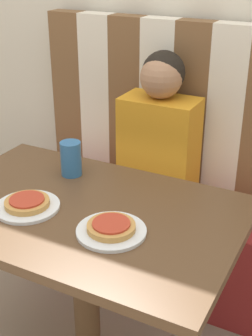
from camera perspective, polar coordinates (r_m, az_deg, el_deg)
The scene contains 10 objects.
wall_back at distance 2.26m, azimuth 7.56°, elevation 18.89°, with size 7.00×0.05×2.60m.
booth_seat at distance 2.38m, azimuth 3.68°, elevation -8.03°, with size 1.35×0.45×0.48m.
booth_backrest at distance 2.26m, azimuth 6.01°, elevation 7.75°, with size 1.35×0.09×0.78m.
dining_table at distance 1.67m, azimuth -5.26°, elevation -7.60°, with size 1.09×0.72×0.74m.
person at distance 2.12m, azimuth 4.16°, elevation 4.96°, with size 0.34×0.22×0.67m.
plate_left at distance 1.64m, azimuth -11.92°, elevation -4.63°, with size 0.22×0.22×0.01m.
plate_right at distance 1.48m, azimuth -1.80°, elevation -7.70°, with size 0.22×0.22×0.01m.
pizza_left at distance 1.63m, azimuth -11.97°, elevation -4.10°, with size 0.15×0.15×0.03m.
pizza_right at distance 1.47m, azimuth -1.81°, elevation -7.12°, with size 0.15×0.15×0.03m.
drinking_cup at distance 1.82m, azimuth -6.72°, elevation 1.15°, with size 0.08×0.08×0.14m.
Camera 1 is at (0.77, -1.16, 1.56)m, focal length 50.00 mm.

